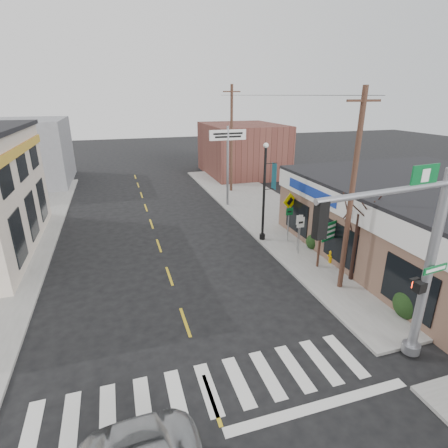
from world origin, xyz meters
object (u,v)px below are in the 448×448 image
object	(u,v)px
lamp_post	(265,185)
fire_hydrant	(331,256)
utility_pole_near	(352,193)
guide_sign	(331,235)
traffic_signal_pole	(413,252)
bare_tree	(362,201)
utility_pole_far	(231,139)
dance_center_sign	(228,146)

from	to	relation	value
lamp_post	fire_hydrant	bearing A→B (deg)	-70.54
fire_hydrant	utility_pole_near	xyz separation A→B (m)	(-1.00, -2.29, 4.15)
fire_hydrant	lamp_post	distance (m)	5.57
guide_sign	traffic_signal_pole	bearing A→B (deg)	-125.97
traffic_signal_pole	utility_pole_near	distance (m)	4.77
bare_tree	utility_pole_near	distance (m)	1.20
utility_pole_near	bare_tree	bearing A→B (deg)	25.58
lamp_post	utility_pole_far	xyz separation A→B (m)	(1.87, 11.89, 1.37)
bare_tree	utility_pole_far	xyz separation A→B (m)	(-0.22, 17.86, 0.84)
fire_hydrant	lamp_post	bearing A→B (deg)	117.33
guide_sign	dance_center_sign	bearing A→B (deg)	77.16
fire_hydrant	dance_center_sign	bearing A→B (deg)	99.63
bare_tree	utility_pole_far	world-z (taller)	utility_pole_far
bare_tree	traffic_signal_pole	bearing A→B (deg)	-112.00
fire_hydrant	utility_pole_far	xyz separation A→B (m)	(-0.27, 16.02, 4.42)
dance_center_sign	traffic_signal_pole	bearing A→B (deg)	-91.76
guide_sign	dance_center_sign	size ratio (longest dim) A/B	0.42
traffic_signal_pole	utility_pole_far	distance (m)	23.01
bare_tree	utility_pole_near	size ratio (longest dim) A/B	0.57
traffic_signal_pole	lamp_post	xyz separation A→B (m)	(-0.04, 11.03, -0.54)
guide_sign	dance_center_sign	xyz separation A→B (m)	(-1.70, 12.01, 3.04)
traffic_signal_pole	guide_sign	world-z (taller)	traffic_signal_pole
dance_center_sign	utility_pole_near	xyz separation A→B (m)	(1.00, -14.08, -0.22)
bare_tree	utility_pole_near	world-z (taller)	utility_pole_near
fire_hydrant	traffic_signal_pole	bearing A→B (deg)	-106.91
fire_hydrant	utility_pole_near	size ratio (longest dim) A/B	0.08
fire_hydrant	utility_pole_far	size ratio (longest dim) A/B	0.08
dance_center_sign	utility_pole_far	bearing A→B (deg)	66.31
lamp_post	dance_center_sign	bearing A→B (deg)	81.09
lamp_post	utility_pole_far	world-z (taller)	utility_pole_far
utility_pole_far	guide_sign	bearing A→B (deg)	-96.51
traffic_signal_pole	fire_hydrant	world-z (taller)	traffic_signal_pole
lamp_post	traffic_signal_pole	bearing A→B (deg)	-97.65
bare_tree	utility_pole_near	bearing A→B (deg)	-154.29
traffic_signal_pole	lamp_post	distance (m)	11.05
guide_sign	utility_pole_near	bearing A→B (deg)	-129.57
bare_tree	utility_pole_far	bearing A→B (deg)	90.70
fire_hydrant	utility_pole_far	bearing A→B (deg)	90.96
fire_hydrant	lamp_post	xyz separation A→B (m)	(-2.14, 4.14, 3.05)
dance_center_sign	utility_pole_near	size ratio (longest dim) A/B	0.71
traffic_signal_pole	dance_center_sign	distance (m)	18.70
traffic_signal_pole	bare_tree	size ratio (longest dim) A/B	1.33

